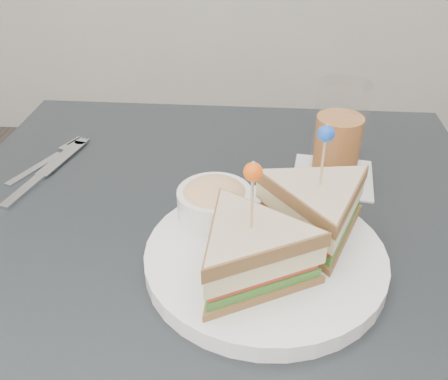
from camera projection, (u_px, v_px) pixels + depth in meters
table at (217, 266)px, 0.72m from camera, size 0.80×0.80×0.75m
plate_meal at (273, 233)px, 0.59m from camera, size 0.33×0.31×0.17m
cutlery_fork at (53, 158)px, 0.83m from camera, size 0.09×0.17×0.01m
cutlery_knife at (44, 173)px, 0.79m from camera, size 0.07×0.22×0.01m
drink_set at (338, 138)px, 0.75m from camera, size 0.14×0.14×0.16m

